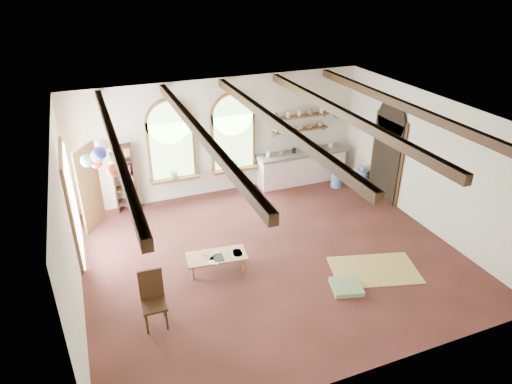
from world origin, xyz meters
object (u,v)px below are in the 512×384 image
side_chair (155,310)px  kitchen_counter (301,167)px  balloon_cluster (106,157)px  coffee_table (217,257)px

side_chair → kitchen_counter: bearing=40.7°
kitchen_counter → balloon_cluster: size_ratio=2.30×
side_chair → balloon_cluster: 3.26m
coffee_table → balloon_cluster: balloon_cluster is taller
kitchen_counter → side_chair: 6.73m
kitchen_counter → coffee_table: bearing=-138.0°
side_chair → balloon_cluster: (-0.32, 2.54, 2.02)m
side_chair → coffee_table: bearing=37.4°
coffee_table → side_chair: size_ratio=1.21×
coffee_table → balloon_cluster: 3.05m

